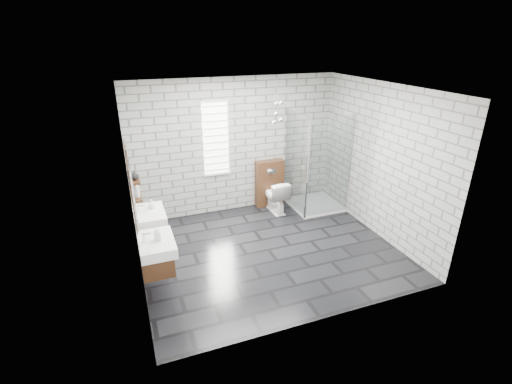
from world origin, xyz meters
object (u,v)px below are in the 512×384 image
vanity_left (154,246)px  toilet (275,196)px  cistern_panel (269,183)px  vanity_right (147,217)px  shower_enclosure (314,187)px

vanity_left → toilet: (2.62, 1.85, -0.41)m
cistern_panel → toilet: size_ratio=1.46×
vanity_right → toilet: size_ratio=2.29×
cistern_panel → vanity_right: bearing=-154.5°
vanity_right → toilet: vanity_right is taller
vanity_right → cistern_panel: (2.62, 1.25, -0.26)m
vanity_left → cistern_panel: 3.41m
vanity_left → shower_enclosure: shower_enclosure is taller
vanity_right → cistern_panel: 2.91m
cistern_panel → toilet: (0.00, -0.33, -0.16)m
vanity_left → cistern_panel: size_ratio=1.57×
toilet → cistern_panel: bearing=-91.9°
vanity_right → shower_enclosure: size_ratio=0.77×
shower_enclosure → toilet: 0.83m
vanity_left → shower_enclosure: 3.80m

